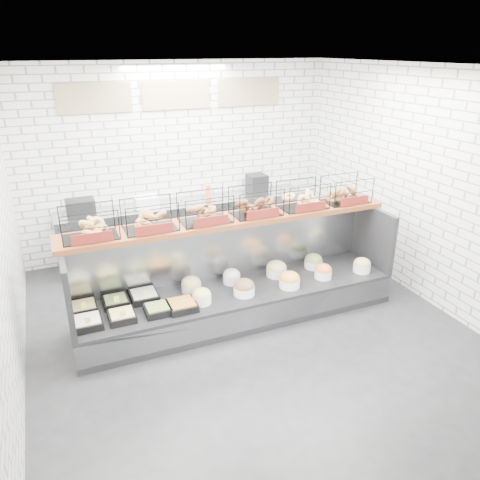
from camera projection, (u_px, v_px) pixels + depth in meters
name	position (u px, v px, depth m)	size (l,w,h in m)	color
ground	(248.00, 328.00, 5.70)	(5.50, 5.50, 0.00)	black
room_shell	(228.00, 151.00, 5.42)	(5.02, 5.51, 3.01)	silver
display_case	(236.00, 292.00, 5.86)	(4.00, 0.90, 1.20)	black
bagel_shelf	(231.00, 208.00, 5.61)	(4.10, 0.50, 0.40)	#532611
prep_counter	(187.00, 227.00, 7.58)	(4.00, 0.60, 1.20)	#93969B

